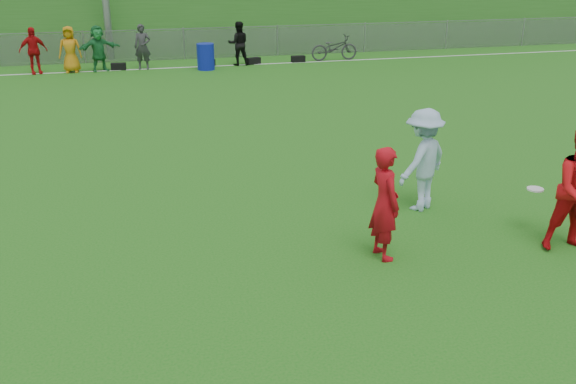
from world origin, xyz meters
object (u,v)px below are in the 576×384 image
object	(u,v)px
player_blue	(423,160)
bicycle	(334,48)
player_red_left	(385,203)
frisbee	(535,189)
recycling_bin	(206,57)

from	to	relation	value
player_blue	bicycle	distance (m)	16.24
player_red_left	player_blue	world-z (taller)	player_blue
player_red_left	player_blue	size ratio (longest dim) A/B	0.95
frisbee	player_red_left	bearing A→B (deg)	-173.87
player_red_left	frisbee	size ratio (longest dim) A/B	6.42
recycling_bin	bicycle	size ratio (longest dim) A/B	0.50
frisbee	bicycle	world-z (taller)	bicycle
player_blue	frisbee	size ratio (longest dim) A/B	6.75
recycling_bin	player_blue	bearing A→B (deg)	-83.06
frisbee	recycling_bin	bearing A→B (deg)	101.03
recycling_bin	bicycle	world-z (taller)	bicycle
player_blue	frisbee	bearing A→B (deg)	103.98
frisbee	recycling_bin	xyz separation A→B (m)	(-3.18, 16.29, -0.23)
player_red_left	recycling_bin	world-z (taller)	player_red_left
bicycle	frisbee	bearing A→B (deg)	171.52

